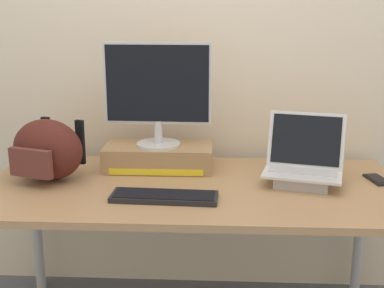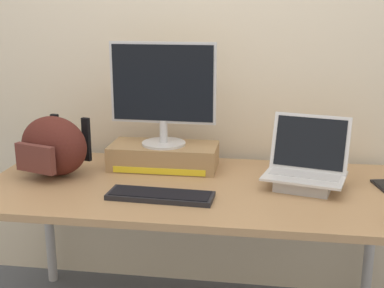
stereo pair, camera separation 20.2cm
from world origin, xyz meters
TOP-DOWN VIEW (x-y plane):
  - back_wall at (0.00, 0.51)m, footprint 7.00×0.10m
  - desk at (0.00, 0.00)m, footprint 1.77×0.83m
  - toner_box_yellow at (-0.17, 0.22)m, footprint 0.50×0.24m
  - desktop_monitor at (-0.17, 0.22)m, footprint 0.49×0.20m
  - open_laptop at (0.47, 0.05)m, footprint 0.37×0.32m
  - external_keyboard at (-0.10, -0.17)m, footprint 0.43×0.16m
  - messenger_backpack at (-0.63, 0.04)m, footprint 0.38×0.31m
  - cell_phone at (0.80, 0.09)m, footprint 0.09×0.15m
  - plush_toy at (-0.82, 0.29)m, footprint 0.08×0.08m

SIDE VIEW (x-z plane):
  - desk at x=0.00m, z-range 0.30..1.02m
  - cell_phone at x=0.80m, z-range 0.72..0.73m
  - external_keyboard at x=-0.10m, z-range 0.72..0.74m
  - plush_toy at x=-0.82m, z-range 0.72..0.80m
  - toner_box_yellow at x=-0.17m, z-range 0.72..0.83m
  - open_laptop at x=0.47m, z-range 0.63..0.92m
  - messenger_backpack at x=-0.63m, z-range 0.72..0.99m
  - desktop_monitor at x=-0.17m, z-range 0.85..1.32m
  - back_wall at x=0.00m, z-range 0.00..2.60m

